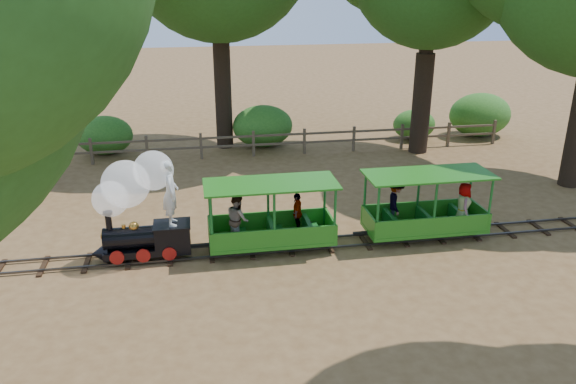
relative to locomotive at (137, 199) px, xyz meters
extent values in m
plane|color=olive|center=(4.68, -0.07, -1.57)|extent=(90.00, 90.00, 0.00)
cube|color=#3F3D3A|center=(4.68, -0.37, -1.49)|extent=(22.00, 0.05, 0.05)
cube|color=#3F3D3A|center=(4.68, 0.23, -1.49)|extent=(22.00, 0.05, 0.05)
cube|color=#382314|center=(4.68, -0.07, -1.54)|extent=(0.12, 1.00, 0.05)
cube|color=#382314|center=(-0.32, -0.07, -1.54)|extent=(0.12, 1.00, 0.05)
cube|color=#382314|center=(9.68, -0.07, -1.54)|extent=(0.12, 1.00, 0.05)
cube|color=black|center=(0.15, -0.07, -1.30)|extent=(2.07, 0.66, 0.17)
cylinder|color=black|center=(-0.18, -0.07, -0.95)|extent=(1.32, 0.53, 0.53)
cylinder|color=black|center=(-0.70, -0.07, -0.48)|extent=(0.15, 0.15, 0.41)
sphere|color=#C7852F|center=(-0.13, -0.07, -0.67)|extent=(0.25, 0.25, 0.25)
cylinder|color=#C7852F|center=(-0.37, -0.07, -0.65)|extent=(0.09, 0.09, 0.09)
cube|color=black|center=(0.76, -0.07, -0.96)|extent=(0.85, 0.66, 0.52)
cube|color=black|center=(0.76, -0.07, -0.68)|extent=(0.90, 0.72, 0.04)
cone|color=black|center=(-0.98, -0.07, -1.32)|extent=(0.42, 0.60, 0.60)
cylinder|color=#C7852F|center=(-0.87, -0.07, -0.86)|extent=(0.09, 0.13, 0.13)
cylinder|color=#9C120E|center=(-0.56, -0.41, -1.30)|extent=(0.34, 0.06, 0.34)
cylinder|color=#9C120E|center=(-0.56, 0.27, -1.30)|extent=(0.34, 0.06, 0.34)
cylinder|color=#9C120E|center=(0.05, -0.41, -1.30)|extent=(0.34, 0.06, 0.34)
cylinder|color=#9C120E|center=(0.05, 0.27, -1.30)|extent=(0.34, 0.06, 0.34)
cylinder|color=#9C120E|center=(0.67, -0.41, -1.30)|extent=(0.34, 0.06, 0.34)
cylinder|color=#9C120E|center=(0.67, 0.27, -1.30)|extent=(0.34, 0.06, 0.34)
sphere|color=white|center=(-0.61, -0.02, 0.06)|extent=(0.85, 0.85, 0.85)
sphere|color=white|center=(-0.23, 0.03, 0.39)|extent=(1.13, 1.13, 1.13)
sphere|color=white|center=(0.43, 0.08, 0.67)|extent=(0.94, 0.94, 0.94)
imported|color=silver|center=(0.79, -0.09, 0.15)|extent=(0.42, 0.61, 1.62)
cube|color=#247A1A|center=(3.21, -0.07, -1.27)|extent=(3.14, 1.20, 0.09)
cube|color=#166020|center=(3.21, -0.07, -1.38)|extent=(2.83, 0.46, 0.13)
cube|color=#247A1A|center=(3.21, -0.63, -0.99)|extent=(3.14, 0.06, 0.46)
cube|color=#247A1A|center=(3.21, 0.50, -0.99)|extent=(3.14, 0.06, 0.46)
cube|color=#247A1A|center=(3.21, -0.07, 0.21)|extent=(3.28, 1.34, 0.05)
cylinder|color=#166020|center=(1.71, -0.61, -0.53)|extent=(0.06, 0.06, 1.48)
cylinder|color=#166020|center=(1.71, 0.48, -0.53)|extent=(0.06, 0.06, 1.48)
cylinder|color=#166020|center=(4.70, -0.61, -0.53)|extent=(0.06, 0.06, 1.48)
cylinder|color=#166020|center=(4.70, 0.48, -0.53)|extent=(0.06, 0.06, 1.48)
cube|color=#166020|center=(2.26, -0.07, -1.03)|extent=(0.11, 1.02, 0.37)
cube|color=#166020|center=(3.21, -0.07, -1.03)|extent=(0.11, 1.02, 0.37)
cube|color=#166020|center=(4.15, -0.07, -1.03)|extent=(0.11, 1.02, 0.37)
cylinder|color=black|center=(2.20, -0.38, -1.34)|extent=(0.26, 0.06, 0.26)
cylinder|color=black|center=(2.20, 0.25, -1.34)|extent=(0.26, 0.06, 0.26)
cylinder|color=black|center=(4.21, -0.38, -1.34)|extent=(0.26, 0.06, 0.26)
cylinder|color=black|center=(4.21, 0.25, -1.34)|extent=(0.26, 0.06, 0.26)
imported|color=gray|center=(2.35, -0.26, -0.58)|extent=(0.65, 0.74, 1.28)
imported|color=gray|center=(3.91, 0.13, -0.68)|extent=(0.46, 0.68, 1.07)
cube|color=#247A1A|center=(7.29, -0.07, -1.27)|extent=(3.14, 1.20, 0.09)
cube|color=#166020|center=(7.29, -0.07, -1.38)|extent=(2.83, 0.46, 0.13)
cube|color=#247A1A|center=(7.29, -0.63, -0.99)|extent=(3.14, 0.06, 0.46)
cube|color=#247A1A|center=(7.29, 0.50, -0.99)|extent=(3.14, 0.06, 0.46)
cube|color=#247A1A|center=(7.29, -0.07, 0.21)|extent=(3.28, 1.34, 0.05)
cylinder|color=#166020|center=(5.80, -0.61, -0.53)|extent=(0.06, 0.06, 1.48)
cylinder|color=#166020|center=(5.80, 0.48, -0.53)|extent=(0.06, 0.06, 1.48)
cylinder|color=#166020|center=(8.79, -0.61, -0.53)|extent=(0.06, 0.06, 1.48)
cylinder|color=#166020|center=(8.79, 0.48, -0.53)|extent=(0.06, 0.06, 1.48)
cube|color=#166020|center=(6.35, -0.07, -1.03)|extent=(0.11, 1.02, 0.37)
cube|color=#166020|center=(7.29, -0.07, -1.03)|extent=(0.11, 1.02, 0.37)
cube|color=#166020|center=(8.23, -0.07, -1.03)|extent=(0.11, 1.02, 0.37)
cylinder|color=black|center=(6.29, -0.38, -1.34)|extent=(0.26, 0.06, 0.26)
cylinder|color=black|center=(6.29, 0.25, -1.34)|extent=(0.26, 0.06, 0.26)
cylinder|color=black|center=(8.30, -0.38, -1.34)|extent=(0.26, 0.06, 0.26)
cylinder|color=black|center=(8.30, 0.25, -1.34)|extent=(0.26, 0.06, 0.26)
imported|color=gray|center=(6.56, 0.22, -0.61)|extent=(0.63, 0.87, 1.22)
imported|color=gray|center=(8.20, -0.34, -0.60)|extent=(0.54, 0.68, 1.23)
cylinder|color=#2D2116|center=(-3.82, 5.93, 0.61)|extent=(0.70, 0.70, 4.35)
cylinder|color=#2D2116|center=(-3.82, 5.93, 4.03)|extent=(0.52, 0.53, 2.49)
cylinder|color=#2D2116|center=(2.68, 9.43, 0.54)|extent=(0.66, 0.66, 4.22)
cylinder|color=#2D2116|center=(2.68, 9.43, 3.86)|extent=(0.50, 0.50, 2.41)
cylinder|color=#2D2116|center=(10.18, 7.43, 0.35)|extent=(0.72, 0.72, 3.84)
cylinder|color=#2D2116|center=(10.18, 7.43, 3.36)|extent=(0.54, 0.54, 2.19)
cube|color=brown|center=(-4.32, 7.93, -1.07)|extent=(0.10, 0.10, 1.00)
cube|color=brown|center=(-2.32, 7.93, -1.07)|extent=(0.10, 0.10, 1.00)
cube|color=brown|center=(-0.32, 7.93, -1.07)|extent=(0.10, 0.10, 1.00)
cube|color=brown|center=(1.68, 7.93, -1.07)|extent=(0.10, 0.10, 1.00)
cube|color=brown|center=(3.68, 7.93, -1.07)|extent=(0.10, 0.10, 1.00)
cube|color=brown|center=(5.68, 7.93, -1.07)|extent=(0.10, 0.10, 1.00)
cube|color=brown|center=(7.68, 7.93, -1.07)|extent=(0.10, 0.10, 1.00)
cube|color=brown|center=(9.68, 7.93, -1.07)|extent=(0.10, 0.10, 1.00)
cube|color=brown|center=(11.68, 7.93, -1.07)|extent=(0.10, 0.10, 1.00)
cube|color=brown|center=(13.68, 7.93, -1.07)|extent=(0.10, 0.10, 1.00)
cube|color=brown|center=(4.68, 7.93, -0.77)|extent=(18.00, 0.06, 0.08)
cube|color=brown|center=(4.68, 7.93, -1.12)|extent=(18.00, 0.06, 0.08)
ellipsoid|color=#2D6B1E|center=(-2.00, 9.23, -0.82)|extent=(2.17, 1.67, 1.50)
ellipsoid|color=#2D6B1E|center=(4.21, 9.23, -0.72)|extent=(2.44, 1.88, 1.69)
ellipsoid|color=#2D6B1E|center=(10.70, 9.23, -0.94)|extent=(1.82, 1.40, 1.26)
ellipsoid|color=#2D6B1E|center=(13.68, 9.23, -0.64)|extent=(2.69, 2.07, 1.86)
camera|label=1|loc=(1.42, -12.79, 4.95)|focal=35.00mm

